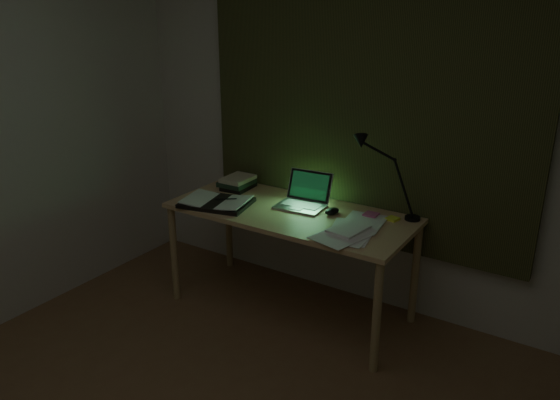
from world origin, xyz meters
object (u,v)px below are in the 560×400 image
(laptop, at_px, (300,192))
(loose_papers, at_px, (342,226))
(book_stack, at_px, (237,182))
(desk, at_px, (290,261))
(desk_lamp, at_px, (416,180))
(open_textbook, at_px, (217,202))

(laptop, relative_size, loose_papers, 0.85)
(laptop, bearing_deg, book_stack, 166.06)
(desk, bearing_deg, desk_lamp, 21.25)
(laptop, height_order, open_textbook, laptop)
(loose_papers, bearing_deg, desk_lamp, 49.44)
(desk, height_order, book_stack, book_stack)
(desk_lamp, bearing_deg, book_stack, -178.04)
(book_stack, distance_m, loose_papers, 0.98)
(book_stack, bearing_deg, desk, -17.67)
(loose_papers, relative_size, desk_lamp, 0.78)
(open_textbook, height_order, loose_papers, open_textbook)
(book_stack, bearing_deg, loose_papers, -14.97)
(desk, xyz_separation_m, loose_papers, (0.40, -0.08, 0.37))
(book_stack, relative_size, desk_lamp, 0.45)
(desk, xyz_separation_m, book_stack, (-0.55, 0.17, 0.40))
(book_stack, bearing_deg, open_textbook, -75.91)
(open_textbook, bearing_deg, desk_lamp, 7.99)
(laptop, distance_m, loose_papers, 0.42)
(desk, bearing_deg, open_textbook, -160.30)
(book_stack, height_order, loose_papers, book_stack)
(loose_papers, xyz_separation_m, desk_lamp, (0.30, 0.35, 0.24))
(desk_lamp, bearing_deg, desk, -161.30)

